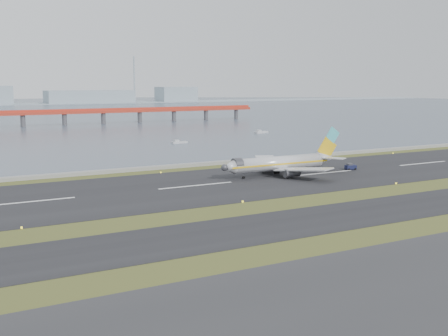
% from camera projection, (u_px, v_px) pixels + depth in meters
% --- Properties ---
extents(ground, '(1000.00, 1000.00, 0.00)m').
position_uv_depth(ground, '(262.00, 210.00, 112.95)').
color(ground, '#324117').
rests_on(ground, ground).
extents(taxiway_strip, '(1000.00, 18.00, 0.10)m').
position_uv_depth(taxiway_strip, '(297.00, 222.00, 102.57)').
color(taxiway_strip, black).
rests_on(taxiway_strip, ground).
extents(runway_strip, '(1000.00, 45.00, 0.10)m').
position_uv_depth(runway_strip, '(196.00, 186.00, 138.87)').
color(runway_strip, black).
rests_on(runway_strip, ground).
extents(seawall, '(1000.00, 2.50, 1.00)m').
position_uv_depth(seawall, '(151.00, 168.00, 164.73)').
color(seawall, gray).
rests_on(seawall, ground).
extents(red_pier, '(260.00, 5.00, 10.20)m').
position_uv_depth(red_pier, '(64.00, 113.00, 337.53)').
color(red_pier, '#B5301F').
rests_on(red_pier, ground).
extents(airliner, '(38.52, 32.89, 12.80)m').
position_uv_depth(airliner, '(283.00, 163.00, 154.22)').
color(airliner, silver).
rests_on(airliner, ground).
extents(pushback_tug, '(3.37, 2.29, 2.00)m').
position_uv_depth(pushback_tug, '(350.00, 167.00, 164.06)').
color(pushback_tug, '#15193A').
rests_on(pushback_tug, ground).
extents(workboat_near, '(6.68, 2.25, 1.61)m').
position_uv_depth(workboat_near, '(179.00, 142.00, 236.57)').
color(workboat_near, '#BABBBF').
rests_on(workboat_near, ground).
extents(workboat_far, '(8.16, 4.07, 1.90)m').
position_uv_depth(workboat_far, '(261.00, 132.00, 283.99)').
color(workboat_far, '#BABBBF').
rests_on(workboat_far, ground).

